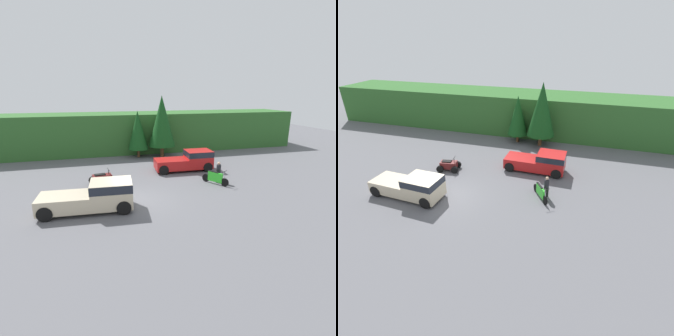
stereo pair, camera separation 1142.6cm
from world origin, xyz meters
The scene contains 9 objects.
ground_plane centered at (0.00, 0.00, 0.00)m, with size 80.00×80.00×0.00m, color #5B5B60.
hillside_backdrop centered at (0.00, 16.00, 2.23)m, with size 44.00×6.00×4.46m.
tree_left centered at (2.15, 12.09, 2.93)m, with size 2.19×2.19×4.98m.
tree_mid_left centered at (4.70, 11.73, 3.84)m, with size 2.87×2.87×6.53m.
pickup_truck_red centered at (5.76, 5.92, 0.94)m, with size 5.18×2.18×1.78m.
pickup_truck_second centered at (-2.39, -0.67, 0.95)m, with size 5.50×2.35×1.78m.
dirt_bike centered at (6.49, 1.82, 0.49)m, with size 1.37×1.98×1.19m.
quad_atv centered at (-1.92, 3.86, 0.46)m, with size 2.07×1.50×1.17m.
rider_person centered at (6.86, 2.07, 0.91)m, with size 0.44×0.44×1.67m.
Camera 1 is at (-1.97, -15.69, 6.82)m, focal length 28.00 mm.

